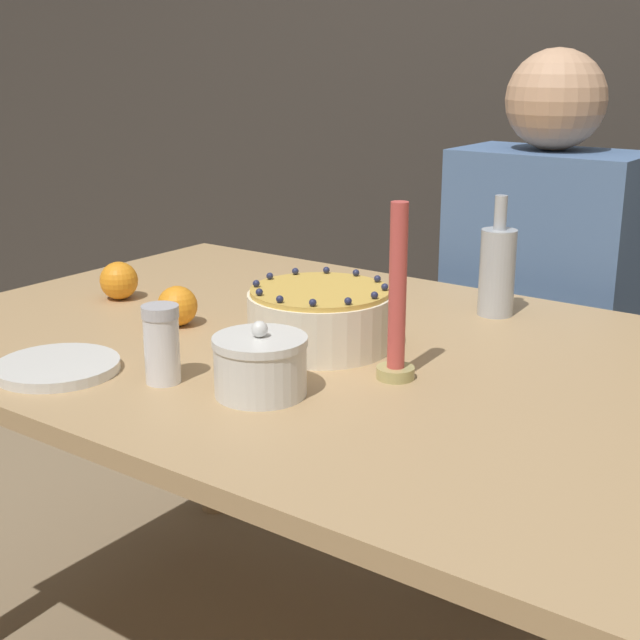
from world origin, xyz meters
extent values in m
cube|color=#38332D|center=(0.00, 1.40, 1.30)|extent=(8.00, 0.05, 2.60)
cube|color=tan|center=(0.00, 0.00, 0.71)|extent=(1.55, 0.99, 0.03)
cylinder|color=tan|center=(-0.71, 0.43, 0.35)|extent=(0.07, 0.07, 0.69)
cylinder|color=#EFE5CC|center=(-0.03, -0.01, 0.77)|extent=(0.24, 0.24, 0.09)
cylinder|color=gold|center=(-0.03, -0.01, 0.82)|extent=(0.23, 0.23, 0.01)
sphere|color=#23284C|center=(0.07, -0.01, 0.83)|extent=(0.01, 0.01, 0.01)
sphere|color=#23284C|center=(0.06, 0.04, 0.83)|extent=(0.01, 0.01, 0.01)
sphere|color=#23284C|center=(0.02, 0.08, 0.83)|extent=(0.01, 0.01, 0.01)
sphere|color=#23284C|center=(-0.03, 0.09, 0.83)|extent=(0.01, 0.01, 0.01)
sphere|color=#23284C|center=(-0.09, 0.08, 0.83)|extent=(0.01, 0.01, 0.01)
sphere|color=#23284C|center=(-0.13, 0.04, 0.83)|extent=(0.01, 0.01, 0.01)
sphere|color=#23284C|center=(-0.14, -0.01, 0.83)|extent=(0.01, 0.01, 0.01)
sphere|color=#23284C|center=(-0.13, -0.07, 0.83)|extent=(0.01, 0.01, 0.01)
sphere|color=#23284C|center=(-0.09, -0.11, 0.83)|extent=(0.01, 0.01, 0.01)
sphere|color=#23284C|center=(-0.03, -0.12, 0.83)|extent=(0.01, 0.01, 0.01)
sphere|color=#23284C|center=(0.02, -0.11, 0.83)|extent=(0.01, 0.01, 0.01)
sphere|color=#23284C|center=(0.06, -0.07, 0.83)|extent=(0.01, 0.01, 0.01)
cylinder|color=silver|center=(0.03, -0.24, 0.76)|extent=(0.13, 0.13, 0.08)
cylinder|color=silver|center=(0.03, -0.24, 0.81)|extent=(0.14, 0.14, 0.01)
sphere|color=silver|center=(0.03, -0.24, 0.82)|extent=(0.02, 0.02, 0.02)
cylinder|color=white|center=(-0.12, -0.29, 0.78)|extent=(0.05, 0.05, 0.10)
cylinder|color=silver|center=(-0.12, -0.29, 0.84)|extent=(0.06, 0.06, 0.02)
cylinder|color=silver|center=(-0.29, -0.35, 0.73)|extent=(0.19, 0.19, 0.01)
cylinder|color=silver|center=(-0.29, -0.35, 0.74)|extent=(0.19, 0.19, 0.01)
cylinder|color=tan|center=(0.15, -0.07, 0.73)|extent=(0.06, 0.06, 0.02)
cylinder|color=#CC4C47|center=(0.15, -0.07, 0.87)|extent=(0.03, 0.03, 0.25)
cylinder|color=#B2B7BC|center=(0.12, 0.34, 0.81)|extent=(0.07, 0.07, 0.16)
cylinder|color=#B2B7BC|center=(0.12, 0.34, 0.92)|extent=(0.02, 0.02, 0.06)
sphere|color=orange|center=(-0.31, -0.07, 0.76)|extent=(0.07, 0.07, 0.07)
sphere|color=orange|center=(-0.54, -0.01, 0.76)|extent=(0.08, 0.08, 0.08)
cube|color=#2D2D38|center=(0.07, 0.69, 0.23)|extent=(0.34, 0.34, 0.45)
cube|color=#4C6B99|center=(0.07, 0.69, 0.72)|extent=(0.40, 0.24, 0.55)
sphere|color=tan|center=(0.07, 0.69, 1.11)|extent=(0.21, 0.21, 0.21)
camera|label=1|loc=(0.81, -1.17, 1.20)|focal=50.00mm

